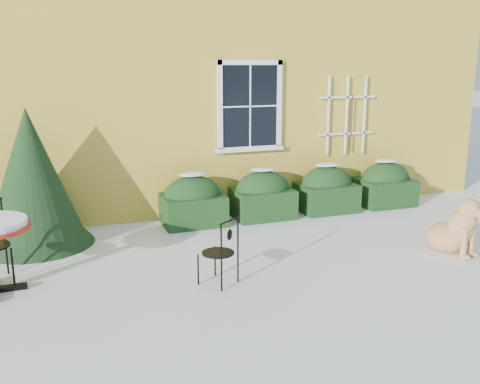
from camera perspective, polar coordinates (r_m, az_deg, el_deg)
name	(u,v)px	position (r m, az deg, el deg)	size (l,w,h in m)	color
ground	(266,274)	(7.16, 2.77, -8.78)	(80.00, 80.00, 0.00)	white
house	(154,43)	(13.37, -9.15, 15.46)	(12.40, 8.40, 6.40)	gold
hedge_row	(295,193)	(9.91, 5.91, -0.08)	(4.95, 0.80, 0.91)	black
evergreen_shrub	(32,191)	(8.65, -21.26, 0.08)	(1.74, 1.74, 2.10)	black
patio_chair_near	(220,251)	(6.73, -2.10, -6.33)	(0.54, 0.53, 0.87)	black
dog	(455,230)	(8.42, 21.96, -3.78)	(0.72, 0.99, 0.89)	tan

